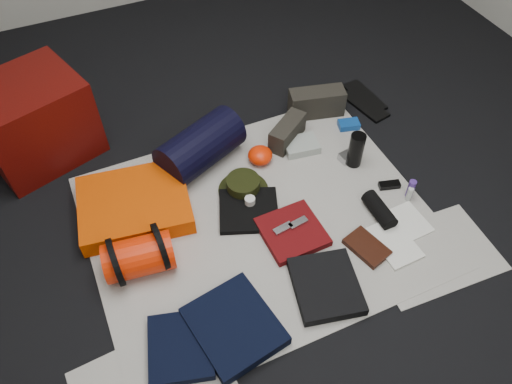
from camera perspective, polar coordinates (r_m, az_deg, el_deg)
name	(u,v)px	position (r m, az deg, el deg)	size (l,w,h in m)	color
floor	(260,222)	(2.44, 0.43, -3.45)	(4.50, 4.50, 0.02)	black
newspaper_mat	(260,220)	(2.43, 0.43, -3.26)	(1.60, 1.30, 0.01)	beige
newspaper_sheet_front_left	(153,384)	(2.09, -11.68, -20.74)	(0.58, 0.40, 0.00)	beige
newspaper_sheet_front_right	(432,254)	(2.46, 19.51, -6.66)	(0.58, 0.40, 0.00)	beige
red_cabinet	(33,121)	(2.83, -24.09, 7.44)	(0.53, 0.44, 0.44)	#510905
sleeping_pad	(135,205)	(2.49, -13.71, -1.42)	(0.52, 0.43, 0.10)	#E74802
stuff_sack	(139,257)	(2.26, -13.22, -7.20)	(0.18, 0.18, 0.30)	red
sack_strap_left	(116,262)	(2.25, -15.75, -7.73)	(0.22, 0.22, 0.03)	black
sack_strap_right	(160,246)	(2.25, -10.87, -6.12)	(0.22, 0.22, 0.03)	black
navy_duffel	(200,146)	(2.61, -6.37, 5.21)	(0.24, 0.24, 0.45)	black
boonie_brim	(243,190)	(2.54, -1.46, 0.22)	(0.26, 0.26, 0.01)	black
boonie_crown	(243,185)	(2.51, -1.48, 0.82)	(0.17, 0.17, 0.07)	black
hiking_boot_left	(287,132)	(2.75, 3.60, 6.86)	(0.26, 0.10, 0.13)	#2B2922
hiking_boot_right	(317,102)	(2.94, 6.94, 10.13)	(0.31, 0.12, 0.16)	#2B2922
flip_flop_left	(365,105)	(3.09, 12.32, 9.70)	(0.11, 0.31, 0.02)	black
flip_flop_right	(365,97)	(3.14, 12.31, 10.59)	(0.11, 0.31, 0.02)	black
trousers_navy_a	(180,347)	(2.10, -8.63, -17.11)	(0.25, 0.29, 0.04)	black
trousers_navy_b	(234,326)	(2.11, -2.52, -15.07)	(0.32, 0.36, 0.06)	black
trousers_charcoal	(326,286)	(2.22, 8.00, -10.59)	(0.28, 0.31, 0.05)	black
black_tshirt	(249,210)	(2.44, -0.84, -2.10)	(0.29, 0.27, 0.03)	black
red_shirt	(292,232)	(2.37, 4.15, -4.57)	(0.28, 0.28, 0.04)	#59090B
orange_stuff_sack	(260,155)	(2.65, 0.47, 4.21)	(0.13, 0.13, 0.09)	red
first_aid_pouch	(301,145)	(2.74, 5.15, 5.32)	(0.18, 0.14, 0.05)	#969F97
water_bottle	(356,150)	(2.65, 11.35, 4.74)	(0.08, 0.08, 0.20)	black
speaker	(379,210)	(2.49, 13.91, -2.00)	(0.08, 0.08, 0.20)	black
compact_camera	(349,156)	(2.72, 10.60, 4.06)	(0.11, 0.07, 0.04)	#A2A2A6
cyan_case	(349,125)	(2.91, 10.55, 7.59)	(0.12, 0.07, 0.04)	navy
toiletry_purple	(411,189)	(2.60, 17.28, 0.35)	(0.04, 0.04, 0.11)	#45277F
toiletry_clear	(409,194)	(2.59, 17.13, -0.23)	(0.03, 0.03, 0.08)	#BBC0BB
paperback_book	(367,247)	(2.37, 12.55, -6.17)	(0.13, 0.20, 0.03)	black
map_booklet	(394,243)	(2.43, 15.45, -5.61)	(0.17, 0.25, 0.01)	silver
map_printout	(409,221)	(2.53, 17.06, -3.22)	(0.16, 0.20, 0.01)	silver
sunglasses	(389,185)	(2.64, 15.00, 0.78)	(0.11, 0.04, 0.03)	black
tape_roll	(250,201)	(2.44, -0.70, -0.99)	(0.05, 0.05, 0.04)	silver
energy_bar_a	(283,228)	(2.35, 3.09, -4.17)	(0.10, 0.04, 0.01)	#A2A2A6
energy_bar_b	(298,223)	(2.37, 4.83, -3.53)	(0.10, 0.04, 0.01)	#A2A2A6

